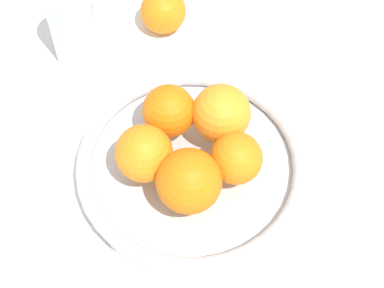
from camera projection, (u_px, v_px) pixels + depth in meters
ground_plane at (192, 175)px, 0.84m from camera, size 4.00×4.00×0.00m
fruit_bowl at (192, 167)px, 0.82m from camera, size 0.29×0.29×0.04m
orange_pile at (190, 144)px, 0.77m from camera, size 0.18×0.17×0.08m
stray_orange at (163, 11)px, 0.95m from camera, size 0.07×0.07×0.07m
drinking_glass at (74, 26)px, 0.90m from camera, size 0.07×0.07×0.12m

